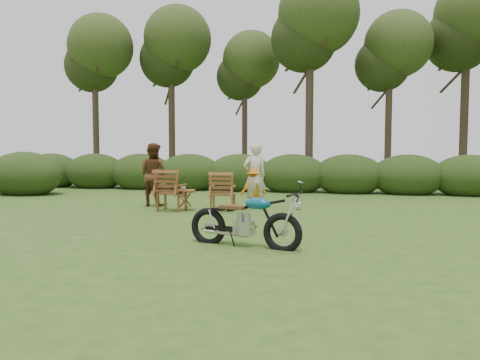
% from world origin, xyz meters
% --- Properties ---
extents(ground, '(80.00, 80.00, 0.00)m').
position_xyz_m(ground, '(0.00, 0.00, 0.00)').
color(ground, '#2C4818').
rests_on(ground, ground).
extents(tree_line, '(22.52, 11.62, 8.14)m').
position_xyz_m(tree_line, '(0.50, 9.74, 3.81)').
color(tree_line, '#35271D').
rests_on(tree_line, ground).
extents(motorcycle, '(2.00, 1.12, 1.08)m').
position_xyz_m(motorcycle, '(0.22, -0.69, 0.00)').
color(motorcycle, '#0E8BBA').
rests_on(motorcycle, ground).
extents(lawn_chair_right, '(0.77, 0.77, 1.01)m').
position_xyz_m(lawn_chair_right, '(-1.21, 3.42, 0.00)').
color(lawn_chair_right, brown).
rests_on(lawn_chair_right, ground).
extents(lawn_chair_left, '(0.76, 0.76, 1.06)m').
position_xyz_m(lawn_chair_left, '(-2.52, 3.20, 0.00)').
color(lawn_chair_left, brown).
rests_on(lawn_chair_left, ground).
extents(side_table, '(0.58, 0.51, 0.53)m').
position_xyz_m(side_table, '(-2.19, 3.28, 0.27)').
color(side_table, brown).
rests_on(side_table, ground).
extents(cup, '(0.12, 0.12, 0.10)m').
position_xyz_m(cup, '(-2.23, 3.26, 0.58)').
color(cup, beige).
rests_on(cup, side_table).
extents(adult_a, '(0.76, 0.69, 1.75)m').
position_xyz_m(adult_a, '(-0.49, 4.03, 0.00)').
color(adult_a, beige).
rests_on(adult_a, ground).
extents(adult_b, '(1.00, 0.88, 1.75)m').
position_xyz_m(adult_b, '(-3.35, 3.96, 0.00)').
color(adult_b, '#4C2A15').
rests_on(adult_b, ground).
extents(child, '(0.80, 0.65, 1.09)m').
position_xyz_m(child, '(-0.52, 4.01, 0.00)').
color(child, orange).
rests_on(child, ground).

